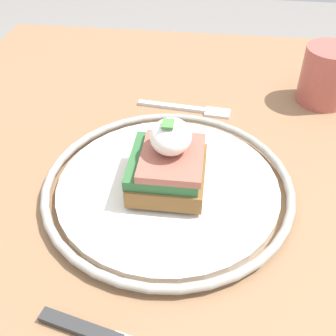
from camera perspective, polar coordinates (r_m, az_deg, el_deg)
The scene contains 5 objects.
dining_table at distance 0.58m, azimuth -1.96°, elevation -15.03°, with size 0.97×0.71×0.77m.
plate at distance 0.49m, azimuth 0.00°, elevation -2.44°, with size 0.29×0.29×0.02m.
sandwich at distance 0.46m, azimuth 0.06°, elevation 0.85°, with size 0.09×0.08×0.08m.
fork at distance 0.63m, azimuth 2.74°, elevation 8.02°, with size 0.03×0.14×0.00m.
cup at distance 0.67m, azimuth 20.68°, elevation 11.76°, with size 0.07×0.07×0.08m.
Camera 1 is at (0.32, 0.06, 1.11)m, focal length 45.00 mm.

